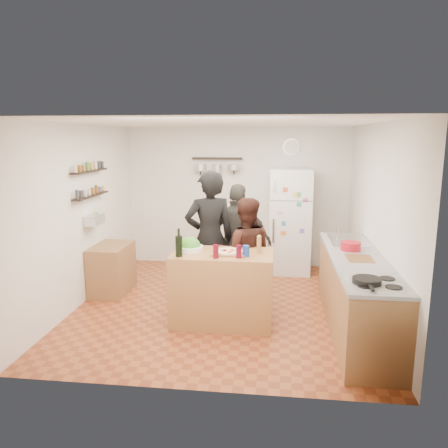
# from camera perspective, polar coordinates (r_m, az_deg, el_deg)

# --- Properties ---
(room_shell) EXTENTS (4.20, 4.20, 4.20)m
(room_shell) POSITION_cam_1_polar(r_m,az_deg,el_deg) (6.25, 0.31, 1.41)
(room_shell) COLOR brown
(room_shell) RESTS_ON ground
(prep_island) EXTENTS (1.25, 0.72, 0.91)m
(prep_island) POSITION_cam_1_polar(r_m,az_deg,el_deg) (5.56, -0.20, -8.34)
(prep_island) COLOR #A1663B
(prep_island) RESTS_ON floor
(pizza_board) EXTENTS (0.42, 0.34, 0.02)m
(pizza_board) POSITION_cam_1_polar(r_m,az_deg,el_deg) (5.39, 0.62, -3.78)
(pizza_board) COLOR brown
(pizza_board) RESTS_ON prep_island
(pizza) EXTENTS (0.34, 0.34, 0.02)m
(pizza) POSITION_cam_1_polar(r_m,az_deg,el_deg) (5.39, 0.62, -3.59)
(pizza) COLOR beige
(pizza) RESTS_ON pizza_board
(salad_bowl) EXTENTS (0.33, 0.33, 0.07)m
(salad_bowl) POSITION_cam_1_polar(r_m,az_deg,el_deg) (5.53, -4.47, -3.19)
(salad_bowl) COLOR white
(salad_bowl) RESTS_ON prep_island
(wine_bottle) EXTENTS (0.08, 0.08, 0.25)m
(wine_bottle) POSITION_cam_1_polar(r_m,az_deg,el_deg) (5.26, -5.91, -2.90)
(wine_bottle) COLOR black
(wine_bottle) RESTS_ON prep_island
(wine_glass_near) EXTENTS (0.07, 0.07, 0.16)m
(wine_glass_near) POSITION_cam_1_polar(r_m,az_deg,el_deg) (5.18, -1.08, -3.60)
(wine_glass_near) COLOR #5C0718
(wine_glass_near) RESTS_ON prep_island
(wine_glass_far) EXTENTS (0.06, 0.06, 0.16)m
(wine_glass_far) POSITION_cam_1_polar(r_m,az_deg,el_deg) (5.19, 1.94, -3.61)
(wine_glass_far) COLOR #54071C
(wine_glass_far) RESTS_ON prep_island
(pepper_mill) EXTENTS (0.06, 0.06, 0.18)m
(pepper_mill) POSITION_cam_1_polar(r_m,az_deg,el_deg) (5.41, 4.60, -2.87)
(pepper_mill) COLOR olive
(pepper_mill) RESTS_ON prep_island
(salt_canister) EXTENTS (0.08, 0.08, 0.13)m
(salt_canister) POSITION_cam_1_polar(r_m,az_deg,el_deg) (5.26, 2.89, -3.54)
(salt_canister) COLOR navy
(salt_canister) RESTS_ON prep_island
(person_left) EXTENTS (0.80, 0.67, 1.89)m
(person_left) POSITION_cam_1_polar(r_m,az_deg,el_deg) (6.04, -1.90, -1.91)
(person_left) COLOR black
(person_left) RESTS_ON floor
(person_center) EXTENTS (0.79, 0.63, 1.54)m
(person_center) POSITION_cam_1_polar(r_m,az_deg,el_deg) (5.94, 2.79, -3.89)
(person_center) COLOR black
(person_center) RESTS_ON floor
(person_back) EXTENTS (1.04, 0.58, 1.67)m
(person_back) POSITION_cam_1_polar(r_m,az_deg,el_deg) (6.37, 1.87, -2.22)
(person_back) COLOR #312F2B
(person_back) RESTS_ON floor
(counter_run) EXTENTS (0.63, 2.63, 0.90)m
(counter_run) POSITION_cam_1_polar(r_m,az_deg,el_deg) (5.60, 16.93, -8.76)
(counter_run) COLOR #9E7042
(counter_run) RESTS_ON floor
(stove_top) EXTENTS (0.60, 0.62, 0.02)m
(stove_top) POSITION_cam_1_polar(r_m,az_deg,el_deg) (4.57, 19.30, -7.36)
(stove_top) COLOR white
(stove_top) RESTS_ON counter_run
(skillet) EXTENTS (0.28, 0.28, 0.05)m
(skillet) POSITION_cam_1_polar(r_m,az_deg,el_deg) (4.51, 18.15, -7.04)
(skillet) COLOR black
(skillet) RESTS_ON stove_top
(sink) EXTENTS (0.50, 0.80, 0.03)m
(sink) POSITION_cam_1_polar(r_m,az_deg,el_deg) (6.27, 15.85, -2.11)
(sink) COLOR silver
(sink) RESTS_ON counter_run
(cutting_board) EXTENTS (0.30, 0.40, 0.02)m
(cutting_board) POSITION_cam_1_polar(r_m,az_deg,el_deg) (5.39, 17.34, -4.42)
(cutting_board) COLOR olive
(cutting_board) RESTS_ON counter_run
(red_bowl) EXTENTS (0.25, 0.25, 0.10)m
(red_bowl) POSITION_cam_1_polar(r_m,az_deg,el_deg) (5.73, 16.20, -2.79)
(red_bowl) COLOR #AC1320
(red_bowl) RESTS_ON counter_run
(fridge) EXTENTS (0.70, 0.68, 1.80)m
(fridge) POSITION_cam_1_polar(r_m,az_deg,el_deg) (7.62, 8.61, 0.40)
(fridge) COLOR white
(fridge) RESTS_ON floor
(wall_clock) EXTENTS (0.30, 0.03, 0.30)m
(wall_clock) POSITION_cam_1_polar(r_m,az_deg,el_deg) (7.82, 8.81, 9.89)
(wall_clock) COLOR silver
(wall_clock) RESTS_ON back_wall
(spice_shelf_lower) EXTENTS (0.12, 1.00, 0.02)m
(spice_shelf_lower) POSITION_cam_1_polar(r_m,az_deg,el_deg) (6.54, -16.97, 3.57)
(spice_shelf_lower) COLOR black
(spice_shelf_lower) RESTS_ON left_wall
(spice_shelf_upper) EXTENTS (0.12, 1.00, 0.02)m
(spice_shelf_upper) POSITION_cam_1_polar(r_m,az_deg,el_deg) (6.50, -17.15, 6.63)
(spice_shelf_upper) COLOR black
(spice_shelf_upper) RESTS_ON left_wall
(produce_basket) EXTENTS (0.18, 0.35, 0.14)m
(produce_basket) POSITION_cam_1_polar(r_m,az_deg,el_deg) (6.58, -16.56, 0.55)
(produce_basket) COLOR silver
(produce_basket) RESTS_ON left_wall
(side_table) EXTENTS (0.50, 0.80, 0.73)m
(side_table) POSITION_cam_1_polar(r_m,az_deg,el_deg) (6.84, -14.43, -5.69)
(side_table) COLOR olive
(side_table) RESTS_ON floor
(pot_rack) EXTENTS (0.90, 0.04, 0.04)m
(pot_rack) POSITION_cam_1_polar(r_m,az_deg,el_deg) (7.81, -0.90, 8.55)
(pot_rack) COLOR black
(pot_rack) RESTS_ON back_wall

